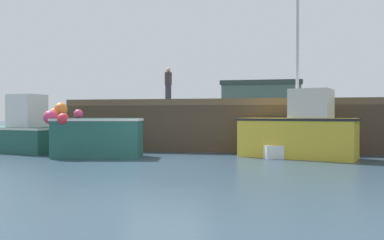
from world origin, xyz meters
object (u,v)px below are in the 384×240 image
object	(u,v)px
fishing_boat_near_left	(21,133)
fishing_boat_near_right	(96,135)
rowboat	(290,152)
fishing_boat_mid	(299,131)
dockworker	(168,85)

from	to	relation	value
fishing_boat_near_left	fishing_boat_near_right	distance (m)	3.85
fishing_boat_near_right	rowboat	distance (m)	6.59
fishing_boat_mid	fishing_boat_near_left	bearing A→B (deg)	179.90
fishing_boat_near_left	fishing_boat_mid	bearing A→B (deg)	-0.10
rowboat	dockworker	bearing A→B (deg)	139.57
rowboat	dockworker	xyz separation A→B (m)	(-5.37, 4.58, 2.66)
fishing_boat_mid	dockworker	world-z (taller)	fishing_boat_mid
fishing_boat_near_left	rowboat	world-z (taller)	fishing_boat_near_left
fishing_boat_near_right	fishing_boat_near_left	bearing A→B (deg)	161.78
dockworker	rowboat	bearing A→B (deg)	-40.43
fishing_boat_near_left	dockworker	bearing A→B (deg)	42.59
fishing_boat_near_left	rowboat	distance (m)	10.16
fishing_boat_near_left	dockworker	distance (m)	6.81
fishing_boat_near_right	fishing_boat_mid	xyz separation A→B (m)	(6.81, 1.18, 0.15)
fishing_boat_mid	rowboat	xyz separation A→B (m)	(-0.33, -0.17, -0.68)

